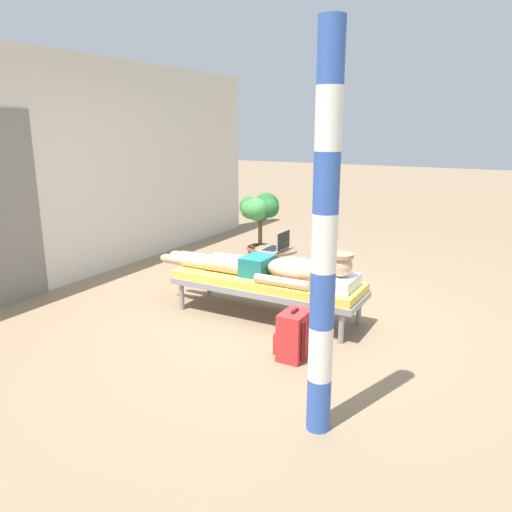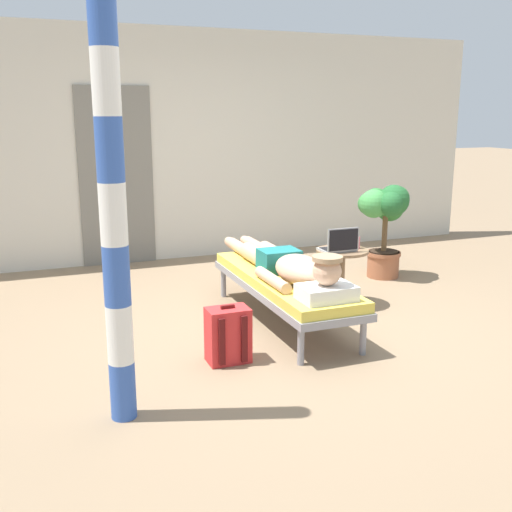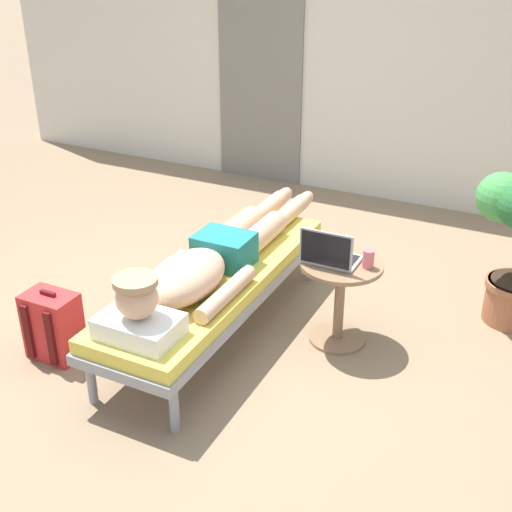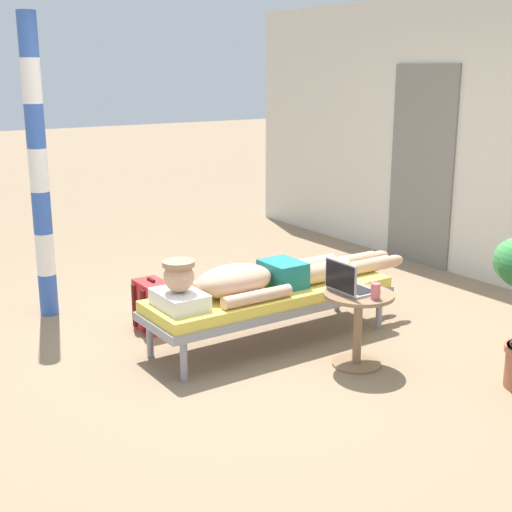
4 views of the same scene
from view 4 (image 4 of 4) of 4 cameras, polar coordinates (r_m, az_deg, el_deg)
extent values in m
plane|color=#8C7256|center=(5.28, 0.69, -7.29)|extent=(40.00, 40.00, 0.00)
cube|color=beige|center=(6.93, 19.98, 8.69)|extent=(7.60, 0.20, 2.70)
cube|color=slate|center=(7.50, 13.24, 7.05)|extent=(0.84, 0.03, 2.04)
cylinder|color=gray|center=(6.02, 6.59, -3.15)|extent=(0.05, 0.05, 0.28)
cylinder|color=gray|center=(5.66, 9.92, -4.45)|extent=(0.05, 0.05, 0.28)
cylinder|color=gray|center=(5.12, -8.57, -6.54)|extent=(0.05, 0.05, 0.28)
cylinder|color=gray|center=(4.69, -5.85, -8.46)|extent=(0.05, 0.05, 0.28)
cube|color=gray|center=(5.26, 1.18, -3.78)|extent=(0.61, 1.94, 0.06)
cube|color=#E5CC4C|center=(5.24, 1.18, -3.05)|extent=(0.58, 1.91, 0.08)
cube|color=white|center=(4.83, -6.20, -3.52)|extent=(0.40, 0.28, 0.11)
sphere|color=#D8A884|center=(4.79, -6.25, -1.70)|extent=(0.21, 0.21, 0.21)
cylinder|color=tan|center=(4.76, -6.28, -0.61)|extent=(0.22, 0.22, 0.03)
ellipsoid|color=#D8A884|center=(5.03, -1.78, -2.00)|extent=(0.35, 0.60, 0.23)
cylinder|color=#D8A884|center=(5.25, -2.60, -2.06)|extent=(0.09, 0.55, 0.09)
cylinder|color=#D8A884|center=(4.90, 0.10, -3.31)|extent=(0.09, 0.55, 0.09)
cube|color=#1E7272|center=(5.26, 2.18, -1.44)|extent=(0.33, 0.26, 0.19)
cylinder|color=#D8A884|center=(5.53, 4.51, -0.88)|extent=(0.15, 0.42, 0.15)
cylinder|color=#D8A884|center=(5.81, 7.83, -0.41)|extent=(0.11, 0.44, 0.11)
ellipsoid|color=#D8A884|center=(6.00, 9.90, -0.05)|extent=(0.09, 0.20, 0.10)
cylinder|color=#D8A884|center=(5.41, 5.62, -1.28)|extent=(0.15, 0.42, 0.15)
cylinder|color=#D8A884|center=(5.69, 8.97, -0.79)|extent=(0.11, 0.44, 0.11)
ellipsoid|color=#D8A884|center=(5.88, 11.04, -0.40)|extent=(0.09, 0.20, 0.10)
cylinder|color=#8C6B4C|center=(5.01, 8.11, -8.60)|extent=(0.34, 0.34, 0.02)
cylinder|color=#8C6B4C|center=(4.92, 8.21, -5.94)|extent=(0.06, 0.06, 0.48)
cylinder|color=#8C6B4C|center=(4.84, 8.32, -3.14)|extent=(0.48, 0.48, 0.02)
cube|color=#A5A8AD|center=(4.87, 7.86, -2.73)|extent=(0.31, 0.22, 0.02)
cube|color=black|center=(4.88, 7.95, -2.60)|extent=(0.27, 0.15, 0.00)
cube|color=#A5A8AD|center=(4.77, 6.86, -1.68)|extent=(0.31, 0.01, 0.21)
cube|color=black|center=(4.76, 6.79, -1.70)|extent=(0.29, 0.00, 0.19)
cylinder|color=#D86672|center=(4.72, 9.64, -2.82)|extent=(0.06, 0.06, 0.11)
cube|color=red|center=(5.58, -8.39, -4.01)|extent=(0.30, 0.20, 0.40)
cube|color=red|center=(5.66, -7.27, -4.47)|extent=(0.22, 0.04, 0.18)
cube|color=#531212|center=(5.61, -9.79, -3.98)|extent=(0.04, 0.02, 0.34)
cube|color=#531212|center=(5.47, -9.07, -4.45)|extent=(0.04, 0.02, 0.34)
cube|color=#531212|center=(5.52, -8.48, -1.93)|extent=(0.10, 0.02, 0.02)
cylinder|color=#3359B2|center=(6.15, -16.43, -2.96)|extent=(0.15, 0.15, 0.35)
cylinder|color=white|center=(6.05, -16.67, 0.16)|extent=(0.15, 0.15, 0.35)
cylinder|color=#3359B2|center=(5.98, -16.91, 3.37)|extent=(0.15, 0.15, 0.35)
cylinder|color=white|center=(5.92, -17.17, 6.65)|extent=(0.15, 0.15, 0.35)
cylinder|color=#3359B2|center=(5.89, -17.43, 9.98)|extent=(0.15, 0.15, 0.35)
cylinder|color=white|center=(5.87, -17.70, 13.35)|extent=(0.15, 0.15, 0.35)
cylinder|color=#3359B2|center=(5.88, -17.97, 16.71)|extent=(0.15, 0.15, 0.35)
camera|label=1|loc=(8.29, -29.94, 12.12)|focal=34.94mm
camera|label=2|loc=(6.29, -49.48, 7.59)|focal=42.49mm
camera|label=3|loc=(2.34, -38.62, 18.29)|focal=46.65mm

